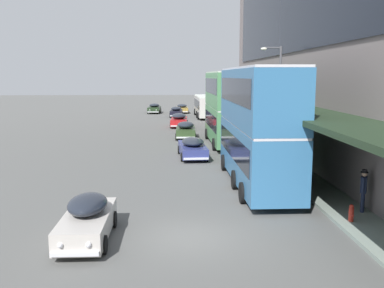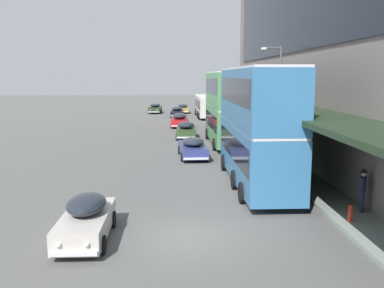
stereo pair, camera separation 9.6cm
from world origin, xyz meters
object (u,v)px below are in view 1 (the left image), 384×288
at_px(transit_bus_kerbside_rear, 257,123).
at_px(sedan_second_mid, 186,130).
at_px(pedestrian_at_kerb, 363,189).
at_px(sedan_lead_near, 193,148).
at_px(sedan_trailing_mid, 87,219).
at_px(street_lamp, 277,94).
at_px(transit_bus_kerbside_far, 225,106).
at_px(sedan_trailing_near, 176,112).
at_px(sedan_oncoming_rear, 182,108).
at_px(sedan_oncoming_front, 154,108).
at_px(transit_bus_kerbside_front, 205,105).
at_px(fire_hydrant, 351,213).
at_px(sedan_lead_mid, 179,120).

relative_size(transit_bus_kerbside_rear, sedan_second_mid, 2.56).
xyz_separation_m(sedan_second_mid, pedestrian_at_kerb, (6.86, -23.18, 0.38)).
height_order(sedan_lead_near, sedan_trailing_mid, sedan_trailing_mid).
xyz_separation_m(transit_bus_kerbside_rear, street_lamp, (2.88, 7.25, 1.20)).
bearing_deg(street_lamp, sedan_second_mid, 120.25).
bearing_deg(transit_bus_kerbside_rear, transit_bus_kerbside_far, 90.02).
xyz_separation_m(sedan_trailing_near, street_lamp, (6.85, -32.29, 3.88)).
bearing_deg(sedan_trailing_mid, transit_bus_kerbside_far, 70.51).
xyz_separation_m(pedestrian_at_kerb, street_lamp, (-0.71, 12.63, 3.45)).
bearing_deg(sedan_second_mid, sedan_oncoming_rear, 89.44).
xyz_separation_m(transit_bus_kerbside_far, sedan_second_mid, (-3.27, 3.81, -2.59)).
height_order(transit_bus_kerbside_far, sedan_oncoming_front, transit_bus_kerbside_far).
height_order(sedan_trailing_mid, sedan_oncoming_front, sedan_trailing_mid).
distance_m(transit_bus_kerbside_rear, sedan_trailing_mid, 11.11).
relative_size(sedan_trailing_near, pedestrian_at_kerb, 2.59).
relative_size(transit_bus_kerbside_front, fire_hydrant, 15.21).
bearing_deg(transit_bus_kerbside_far, transit_bus_kerbside_front, 89.47).
relative_size(transit_bus_kerbside_rear, pedestrian_at_kerb, 5.92).
xyz_separation_m(transit_bus_kerbside_front, sedan_trailing_mid, (-7.87, -46.41, -0.98)).
bearing_deg(transit_bus_kerbside_far, sedan_oncoming_rear, 95.32).
bearing_deg(sedan_oncoming_front, street_lamp, -75.13).
xyz_separation_m(sedan_trailing_mid, sedan_trailing_near, (3.68, 47.15, -0.03)).
xyz_separation_m(street_lamp, fire_hydrant, (-0.27, -13.80, -4.14)).
distance_m(sedan_lead_mid, pedestrian_at_kerb, 33.46).
distance_m(sedan_lead_mid, sedan_trailing_near, 12.29).
distance_m(sedan_trailing_mid, sedan_trailing_near, 47.30).
distance_m(sedan_lead_mid, fire_hydrant, 34.40).
distance_m(transit_bus_kerbside_front, sedan_lead_near, 30.89).
xyz_separation_m(sedan_lead_near, sedan_second_mid, (-0.20, 9.69, 0.06)).
bearing_deg(sedan_trailing_near, sedan_lead_mid, -89.04).
relative_size(transit_bus_kerbside_rear, fire_hydrant, 15.70).
height_order(sedan_second_mid, fire_hydrant, sedan_second_mid).
xyz_separation_m(sedan_oncoming_front, sedan_trailing_near, (3.46, -6.55, -0.01)).
bearing_deg(fire_hydrant, pedestrian_at_kerb, 49.84).
bearing_deg(sedan_oncoming_front, sedan_oncoming_rear, 0.64).
bearing_deg(sedan_lead_near, sedan_trailing_near, 91.64).
relative_size(transit_bus_kerbside_far, sedan_trailing_near, 2.05).
height_order(sedan_lead_mid, pedestrian_at_kerb, pedestrian_at_kerb).
relative_size(pedestrian_at_kerb, street_lamp, 0.24).
height_order(transit_bus_kerbside_rear, pedestrian_at_kerb, transit_bus_kerbside_rear).
xyz_separation_m(sedan_lead_near, fire_hydrant, (5.68, -14.65, -0.24)).
relative_size(sedan_second_mid, sedan_trailing_near, 0.89).
bearing_deg(fire_hydrant, sedan_lead_near, 111.19).
distance_m(sedan_oncoming_rear, pedestrian_at_kerb, 51.95).
bearing_deg(sedan_oncoming_rear, sedan_second_mid, -90.56).
relative_size(sedan_oncoming_rear, sedan_oncoming_front, 1.00).
height_order(transit_bus_kerbside_front, pedestrian_at_kerb, transit_bus_kerbside_front).
bearing_deg(pedestrian_at_kerb, sedan_trailing_near, 99.55).
distance_m(sedan_lead_mid, street_lamp, 21.42).
bearing_deg(pedestrian_at_kerb, sedan_oncoming_rear, 97.29).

